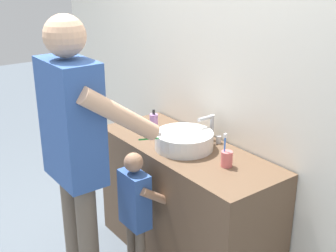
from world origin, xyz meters
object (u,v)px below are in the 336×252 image
Objects in this scene: toothbrush_cup at (227,158)px; adult_parent at (76,139)px; child_toddler at (136,207)px; soap_bottle at (154,123)px.

adult_parent is (-0.48, -0.73, 0.15)m from toothbrush_cup.
child_toddler is 0.53× the size of adult_parent.
toothbrush_cup is at bearing 56.78° from adult_parent.
toothbrush_cup reaches higher than soap_bottle.
adult_parent is (0.25, -0.71, 0.13)m from soap_bottle.
adult_parent reaches higher than child_toddler.
toothbrush_cup is 1.25× the size of soap_bottle.
soap_bottle is at bearing 108.97° from adult_parent.
adult_parent reaches higher than soap_bottle.
toothbrush_cup is at bearing 1.52° from soap_bottle.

